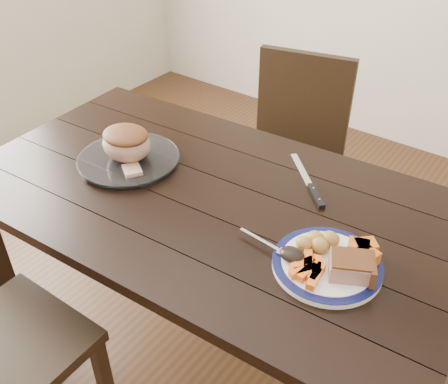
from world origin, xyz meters
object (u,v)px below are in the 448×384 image
Objects in this scene: pork_slice at (351,267)px; roast_joint at (127,144)px; chair_far at (293,149)px; carving_knife at (312,189)px; serving_platter at (129,160)px; fork at (270,245)px; dinner_plate at (327,265)px; dining_table at (208,216)px.

pork_slice is 0.86m from roast_joint.
pork_slice is at bearing 114.42° from chair_far.
carving_knife is (0.59, 0.23, -0.07)m from roast_joint.
serving_platter is 1.40× the size of carving_knife.
fork is 0.73× the size of carving_knife.
chair_far is 5.21× the size of fork.
dinner_plate is 1.67× the size of roast_joint.
chair_far is (-0.10, 0.74, -0.13)m from dining_table.
pork_slice is at bearing -8.54° from dining_table.
serving_platter is 1.92× the size of fork.
dinner_plate reaches higher than dining_table.
chair_far is 0.67m from carving_knife.
fork is 0.33m from carving_knife.
pork_slice is at bearing 13.03° from fork.
fork is 1.02× the size of roast_joint.
pork_slice is (0.86, -0.06, 0.04)m from serving_platter.
pork_slice reaches higher than dinner_plate.
carving_knife reaches higher than dining_table.
serving_platter is at bearing 176.25° from dinner_plate.
chair_far is 3.20× the size of dinner_plate.
chair_far is 0.85m from roast_joint.
roast_joint is at bearing -114.46° from carving_knife.
dinner_plate is at bearing 175.24° from pork_slice.
dinner_plate is at bearing 111.61° from chair_far.
roast_joint is at bearing 176.18° from pork_slice.
dinner_plate is (0.46, -0.07, 0.10)m from dining_table.
dining_table is 1.78× the size of chair_far.
pork_slice is (0.52, -0.08, 0.14)m from dining_table.
fork is at bearing -38.49° from carving_knife.
carving_knife is (-0.20, 0.29, -0.00)m from dinner_plate.
dinner_plate is (0.56, -0.81, 0.23)m from chair_far.
fork is at bearing -20.05° from dining_table.
chair_far is 0.97m from fork.
chair_far is 1.01m from dinner_plate.
chair_far reaches higher than fork.
fork is (0.64, -0.09, 0.01)m from serving_platter.
dining_table is 9.29× the size of fork.
chair_far is at bearing 127.27° from pork_slice.
dining_table is at bearing 3.70° from serving_platter.
pork_slice is at bearing -3.81° from carving_knife.
chair_far is at bearing 72.63° from serving_platter.
dinner_plate is 0.80m from roast_joint.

